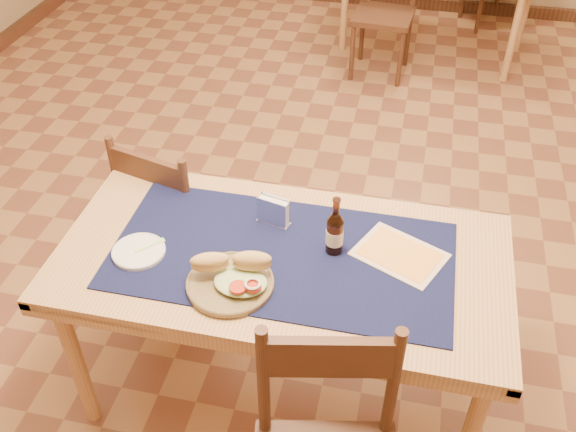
% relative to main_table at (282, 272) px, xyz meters
% --- Properties ---
extents(main_table, '(1.60, 0.80, 0.75)m').
position_rel_main_table_xyz_m(main_table, '(0.00, 0.00, 0.00)').
color(main_table, tan).
rests_on(main_table, ground).
extents(placemat, '(1.20, 0.60, 0.01)m').
position_rel_main_table_xyz_m(placemat, '(0.00, 0.00, 0.09)').
color(placemat, '#11153E').
rests_on(placemat, main_table).
extents(baseboard, '(6.00, 7.00, 0.10)m').
position_rel_main_table_xyz_m(baseboard, '(0.00, 0.80, -0.62)').
color(baseboard, '#49271A').
rests_on(baseboard, ground).
extents(chair_main_far, '(0.51, 0.51, 0.90)m').
position_rel_main_table_xyz_m(chair_main_far, '(-0.59, 0.46, -0.20)').
color(chair_main_far, '#49271A').
rests_on(chair_main_far, ground).
extents(chair_back_near, '(0.45, 0.45, 0.90)m').
position_rel_main_table_xyz_m(chair_back_near, '(0.09, 2.98, -0.20)').
color(chair_back_near, '#49271A').
rests_on(chair_back_near, ground).
extents(sandwich_plate, '(0.30, 0.30, 0.11)m').
position_rel_main_table_xyz_m(sandwich_plate, '(-0.13, -0.18, 0.12)').
color(sandwich_plate, brown).
rests_on(sandwich_plate, placemat).
extents(side_plate, '(0.19, 0.19, 0.02)m').
position_rel_main_table_xyz_m(side_plate, '(-0.50, -0.10, 0.10)').
color(side_plate, silver).
rests_on(side_plate, placemat).
extents(fork, '(0.09, 0.10, 0.00)m').
position_rel_main_table_xyz_m(fork, '(-0.46, -0.07, 0.10)').
color(fork, '#99E27C').
rests_on(fork, side_plate).
extents(beer_bottle, '(0.06, 0.06, 0.23)m').
position_rel_main_table_xyz_m(beer_bottle, '(0.18, 0.06, 0.17)').
color(beer_bottle, '#4F210E').
rests_on(beer_bottle, placemat).
extents(napkin_holder, '(0.13, 0.07, 0.11)m').
position_rel_main_table_xyz_m(napkin_holder, '(-0.07, 0.16, 0.14)').
color(napkin_holder, silver).
rests_on(napkin_holder, placemat).
extents(menu_card, '(0.36, 0.32, 0.01)m').
position_rel_main_table_xyz_m(menu_card, '(0.41, 0.09, 0.09)').
color(menu_card, beige).
rests_on(menu_card, placemat).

